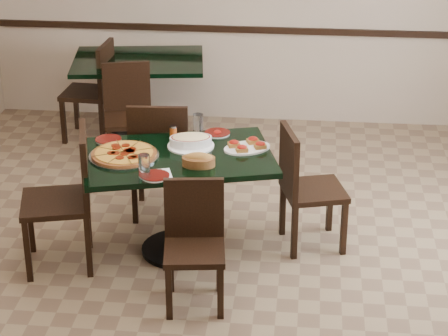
# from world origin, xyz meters

# --- Properties ---
(floor) EXTENTS (5.50, 5.50, 0.00)m
(floor) POSITION_xyz_m (0.00, 0.00, 0.00)
(floor) COLOR brown
(floor) RESTS_ON ground
(room_shell) EXTENTS (5.50, 5.50, 5.50)m
(room_shell) POSITION_xyz_m (1.02, 1.73, 1.17)
(room_shell) COLOR silver
(room_shell) RESTS_ON floor
(main_table) EXTENTS (1.45, 1.13, 0.75)m
(main_table) POSITION_xyz_m (-0.31, 0.09, 0.57)
(main_table) COLOR black
(main_table) RESTS_ON floor
(back_table) EXTENTS (1.27, 1.00, 0.75)m
(back_table) POSITION_xyz_m (-0.99, 2.18, 0.52)
(back_table) COLOR black
(back_table) RESTS_ON floor
(chair_far) EXTENTS (0.47, 0.47, 0.95)m
(chair_far) POSITION_xyz_m (-0.52, 0.60, 0.53)
(chair_far) COLOR black
(chair_far) RESTS_ON floor
(chair_near) EXTENTS (0.42, 0.42, 0.81)m
(chair_near) POSITION_xyz_m (-0.12, -0.50, 0.45)
(chair_near) COLOR black
(chair_near) RESTS_ON floor
(chair_right) EXTENTS (0.52, 0.52, 0.89)m
(chair_right) POSITION_xyz_m (0.55, 0.27, 0.50)
(chair_right) COLOR black
(chair_right) RESTS_ON floor
(chair_left) EXTENTS (0.56, 0.56, 0.99)m
(chair_left) POSITION_xyz_m (-1.01, -0.14, 0.56)
(chair_left) COLOR black
(chair_left) RESTS_ON floor
(back_chair_near) EXTENTS (0.49, 0.49, 0.87)m
(back_chair_near) POSITION_xyz_m (-0.97, 1.61, 0.49)
(back_chair_near) COLOR black
(back_chair_near) RESTS_ON floor
(back_chair_left) EXTENTS (0.45, 0.45, 0.91)m
(back_chair_left) POSITION_xyz_m (-1.37, 2.10, 0.51)
(back_chair_left) COLOR black
(back_chair_left) RESTS_ON floor
(pepperoni_pizza) EXTENTS (0.48, 0.48, 0.04)m
(pepperoni_pizza) POSITION_xyz_m (-0.66, 0.03, 0.77)
(pepperoni_pizza) COLOR #AFAFB6
(pepperoni_pizza) RESTS_ON main_table
(lasagna_casserole) EXTENTS (0.33, 0.33, 0.09)m
(lasagna_casserole) POSITION_xyz_m (-0.24, 0.24, 0.80)
(lasagna_casserole) COLOR white
(lasagna_casserole) RESTS_ON main_table
(bread_basket) EXTENTS (0.23, 0.16, 0.09)m
(bread_basket) POSITION_xyz_m (-0.14, -0.07, 0.79)
(bread_basket) COLOR brown
(bread_basket) RESTS_ON main_table
(bruschetta_platter) EXTENTS (0.40, 0.36, 0.05)m
(bruschetta_platter) POSITION_xyz_m (0.16, 0.24, 0.77)
(bruschetta_platter) COLOR white
(bruschetta_platter) RESTS_ON main_table
(side_plate_near) EXTENTS (0.19, 0.19, 0.02)m
(side_plate_near) POSITION_xyz_m (-0.40, -0.27, 0.76)
(side_plate_near) COLOR white
(side_plate_near) RESTS_ON main_table
(side_plate_far_r) EXTENTS (0.19, 0.19, 0.03)m
(side_plate_far_r) POSITION_xyz_m (-0.08, 0.49, 0.76)
(side_plate_far_r) COLOR white
(side_plate_far_r) RESTS_ON main_table
(side_plate_far_l) EXTENTS (0.19, 0.19, 0.02)m
(side_plate_far_l) POSITION_xyz_m (-0.83, 0.29, 0.76)
(side_plate_far_l) COLOR white
(side_plate_far_l) RESTS_ON main_table
(napkin_setting) EXTENTS (0.20, 0.20, 0.01)m
(napkin_setting) POSITION_xyz_m (-0.38, -0.23, 0.75)
(napkin_setting) COLOR silver
(napkin_setting) RESTS_ON main_table
(water_glass_a) EXTENTS (0.07, 0.07, 0.16)m
(water_glass_a) POSITION_xyz_m (-0.21, 0.46, 0.83)
(water_glass_a) COLOR silver
(water_glass_a) RESTS_ON main_table
(water_glass_b) EXTENTS (0.08, 0.08, 0.16)m
(water_glass_b) POSITION_xyz_m (-0.46, -0.29, 0.83)
(water_glass_b) COLOR silver
(water_glass_b) RESTS_ON main_table
(pepper_shaker) EXTENTS (0.05, 0.05, 0.09)m
(pepper_shaker) POSITION_xyz_m (-0.38, 0.39, 0.80)
(pepper_shaker) COLOR #CE5A16
(pepper_shaker) RESTS_ON main_table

